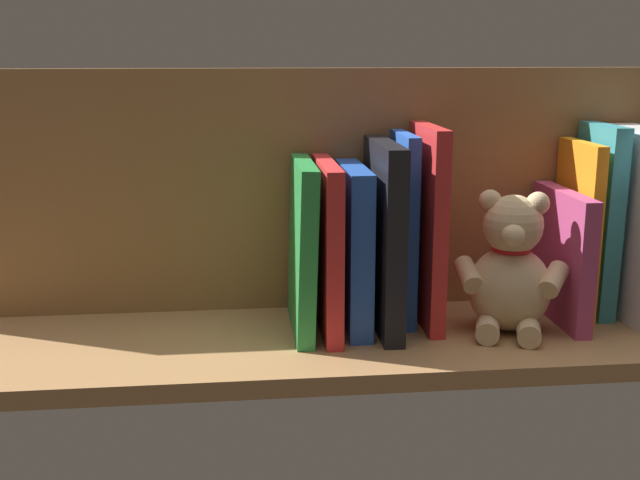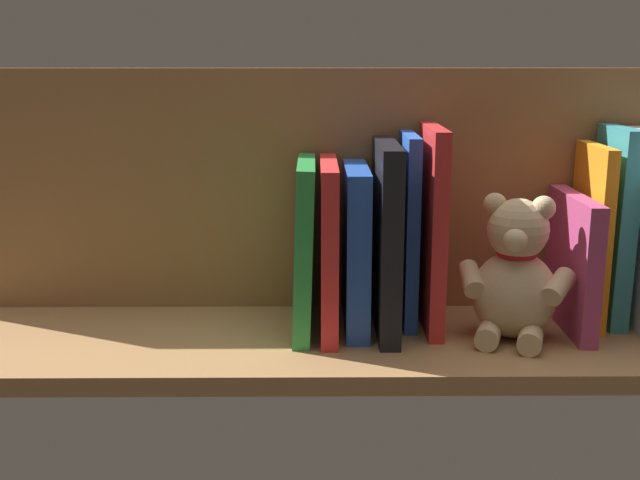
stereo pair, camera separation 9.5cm
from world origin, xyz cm
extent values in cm
cube|color=#A87A4C|center=(0.00, 0.00, -1.10)|extent=(106.22, 27.01, 2.20)
cube|color=#97683D|center=(0.00, -11.25, 15.83)|extent=(106.22, 1.50, 31.65)
cube|color=white|center=(-41.11, -2.45, 12.20)|extent=(4.53, 15.11, 24.40)
cube|color=teal|center=(-36.77, -4.75, 12.36)|extent=(2.44, 10.71, 24.74)
cube|color=orange|center=(-33.93, -4.31, 11.31)|extent=(1.54, 11.58, 22.63)
cube|color=#B23F72|center=(-31.15, -2.03, 8.39)|extent=(2.12, 16.15, 16.78)
ellipsoid|color=#D1B284|center=(-23.33, 1.20, 5.31)|extent=(12.43, 11.76, 10.61)
sphere|color=#D1B284|center=(-23.33, 1.20, 13.35)|extent=(7.30, 7.30, 7.30)
sphere|color=#D1B284|center=(-25.93, 2.06, 16.08)|extent=(2.82, 2.82, 2.82)
sphere|color=#D1B284|center=(-20.74, 0.33, 16.08)|extent=(2.82, 2.82, 2.82)
sphere|color=beige|center=(-22.35, 4.14, 12.80)|extent=(2.82, 2.82, 2.82)
cylinder|color=#D1B284|center=(-27.69, 4.05, 7.16)|extent=(5.19, 5.63, 3.93)
cylinder|color=#D1B284|center=(-18.13, 0.85, 7.16)|extent=(2.62, 5.28, 3.93)
cylinder|color=#D1B284|center=(-24.16, 6.23, 1.41)|extent=(3.94, 4.67, 2.82)
cylinder|color=#D1B284|center=(-19.64, 4.71, 1.41)|extent=(3.94, 4.67, 2.82)
torus|color=red|center=(-23.33, 1.20, 10.45)|extent=(6.13, 6.13, 0.83)
cube|color=red|center=(-13.78, -3.08, 12.49)|extent=(1.89, 14.04, 24.98)
cube|color=blue|center=(-11.07, -4.54, 11.96)|extent=(1.61, 11.12, 23.92)
cube|color=black|center=(-8.07, -1.79, 11.61)|extent=(2.48, 16.62, 23.21)
cube|color=blue|center=(-4.46, -2.69, 10.09)|extent=(2.83, 14.82, 20.18)
cube|color=red|center=(-1.08, -1.80, 10.44)|extent=(2.03, 16.61, 20.88)
cube|color=green|center=(1.94, -2.06, 10.47)|extent=(2.74, 16.09, 20.99)
camera|label=1|loc=(10.21, 91.73, 33.98)|focal=44.66mm
camera|label=2|loc=(0.74, 92.29, 33.98)|focal=44.66mm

